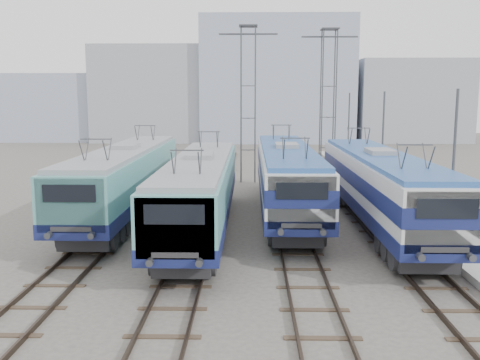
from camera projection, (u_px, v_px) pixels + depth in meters
name	position (u px, v px, depth m)	size (l,w,h in m)	color
ground	(245.00, 269.00, 20.86)	(160.00, 160.00, 0.00)	#514C47
platform	(437.00, 220.00, 28.53)	(4.00, 70.00, 0.30)	#9E9E99
locomotive_far_left	(125.00, 175.00, 29.69)	(2.98, 18.86, 3.55)	#141C50
locomotive_center_left	(200.00, 188.00, 26.15)	(2.88, 18.20, 3.43)	#141C50
locomotive_center_right	(286.00, 173.00, 30.27)	(2.99, 18.89, 3.55)	#141C50
locomotive_far_right	(380.00, 182.00, 26.94)	(2.98, 18.88, 3.55)	#141C50
catenary_tower_west	(248.00, 97.00, 41.56)	(4.50, 1.20, 12.00)	#3F4247
catenary_tower_east	(328.00, 97.00, 43.40)	(4.50, 1.20, 12.00)	#3F4247
mast_front	(453.00, 174.00, 22.12)	(0.12, 0.12, 7.00)	#3F4247
mast_mid	(382.00, 147.00, 33.97)	(0.12, 0.12, 7.00)	#3F4247
mast_rear	(348.00, 134.00, 45.82)	(0.12, 0.12, 7.00)	#3F4247
building_west	(158.00, 94.00, 81.30)	(18.00, 12.00, 14.00)	#8F95A0
building_center	(276.00, 81.00, 80.62)	(22.00, 14.00, 18.00)	#939DB3
building_east	(408.00, 101.00, 80.69)	(16.00, 12.00, 12.00)	#8F95A0
building_far_west	(54.00, 108.00, 81.93)	(14.00, 10.00, 10.00)	#939DB3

